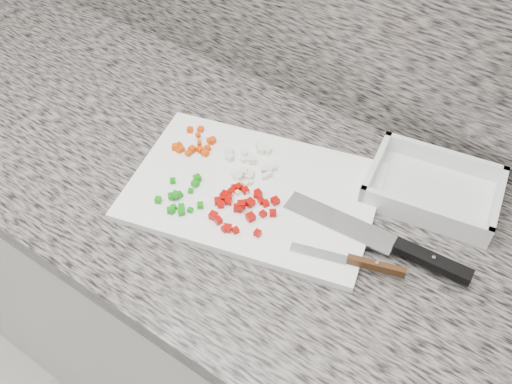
{
  "coord_description": "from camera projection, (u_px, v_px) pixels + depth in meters",
  "views": [
    {
      "loc": [
        0.49,
        0.86,
        1.68
      ],
      "look_at": [
        0.11,
        1.42,
        0.93
      ],
      "focal_mm": 40.0,
      "sensor_mm": 36.0,
      "label": 1
    }
  ],
  "objects": [
    {
      "name": "cabinet",
      "position": [
        224.0,
        303.0,
        1.43
      ],
      "size": [
        3.92,
        0.62,
        0.86
      ],
      "primitive_type": "cube",
      "color": "silver",
      "rests_on": "ground"
    },
    {
      "name": "onion_pile",
      "position": [
        251.0,
        164.0,
        1.07
      ],
      "size": [
        0.11,
        0.11,
        0.01
      ],
      "color": "silver",
      "rests_on": "cutting_board"
    },
    {
      "name": "chef_knife",
      "position": [
        399.0,
        247.0,
        0.94
      ],
      "size": [
        0.33,
        0.06,
        0.02
      ],
      "rotation": [
        0.0,
        0.0,
        0.05
      ],
      "color": "silver",
      "rests_on": "cutting_board"
    },
    {
      "name": "tray",
      "position": [
        432.0,
        190.0,
        1.04
      ],
      "size": [
        0.25,
        0.2,
        0.05
      ],
      "rotation": [
        0.0,
        0.0,
        0.17
      ],
      "color": "silver",
      "rests_on": "countertop"
    },
    {
      "name": "carrot_pile",
      "position": [
        195.0,
        144.0,
        1.11
      ],
      "size": [
        0.08,
        0.08,
        0.02
      ],
      "color": "#CF3E04",
      "rests_on": "cutting_board"
    },
    {
      "name": "cutting_board",
      "position": [
        253.0,
        191.0,
        1.05
      ],
      "size": [
        0.5,
        0.4,
        0.01
      ],
      "primitive_type": "cube",
      "rotation": [
        0.0,
        0.0,
        0.26
      ],
      "color": "white",
      "rests_on": "countertop"
    },
    {
      "name": "green_pepper_pile",
      "position": [
        181.0,
        197.0,
        1.02
      ],
      "size": [
        0.09,
        0.1,
        0.02
      ],
      "color": "#0F7F0B",
      "rests_on": "cutting_board"
    },
    {
      "name": "countertop",
      "position": [
        215.0,
        180.0,
        1.1
      ],
      "size": [
        3.96,
        0.64,
        0.04
      ],
      "primitive_type": "cube",
      "color": "slate",
      "rests_on": "cabinet"
    },
    {
      "name": "red_pepper_pile",
      "position": [
        240.0,
        205.0,
        1.0
      ],
      "size": [
        0.11,
        0.11,
        0.02
      ],
      "color": "#A70602",
      "rests_on": "cutting_board"
    },
    {
      "name": "garlic_pile",
      "position": [
        239.0,
        188.0,
        1.04
      ],
      "size": [
        0.04,
        0.06,
        0.01
      ],
      "color": "#FAF5C1",
      "rests_on": "cutting_board"
    },
    {
      "name": "paring_knife",
      "position": [
        361.0,
        263.0,
        0.92
      ],
      "size": [
        0.19,
        0.07,
        0.02
      ],
      "rotation": [
        0.0,
        0.0,
        0.29
      ],
      "color": "silver",
      "rests_on": "cutting_board"
    }
  ]
}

